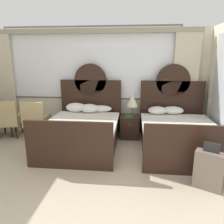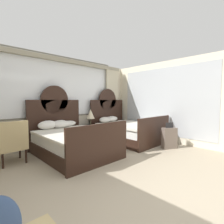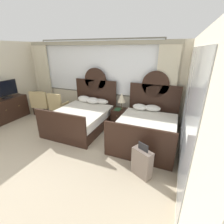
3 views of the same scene
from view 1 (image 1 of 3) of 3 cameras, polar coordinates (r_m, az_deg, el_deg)
The scene contains 10 objects.
wall_back_window at distance 5.81m, azimuth -5.64°, elevation 9.25°, with size 6.03×0.22×2.76m.
bed_near_window at distance 4.96m, azimuth -7.69°, elevation -4.73°, with size 1.60×2.13×1.83m.
bed_near_mirror at distance 4.92m, azimuth 16.99°, elevation -5.49°, with size 1.60×2.13×1.83m.
nightstand_between_beds at distance 5.45m, azimuth 4.77°, elevation -3.86°, with size 0.47×0.49×0.57m.
table_lamp_on_nightstand at distance 5.35m, azimuth 5.44°, elevation 3.03°, with size 0.27×0.27×0.54m.
book_on_nightstand at distance 5.27m, azimuth 4.53°, elevation -1.09°, with size 0.18×0.26×0.03m.
armchair_by_window_left at distance 5.64m, azimuth -19.67°, elevation -1.83°, with size 0.55×0.55×0.95m.
armchair_by_window_centre at distance 5.99m, azimuth -25.94°, elevation -1.55°, with size 0.65×0.65×0.95m.
armchair_by_window_right at distance 6.08m, azimuth -27.28°, elevation -1.48°, with size 0.70×0.70×0.95m.
suitcase_on_floor at distance 3.70m, azimuth 24.38°, elevation -13.94°, with size 0.46×0.36×0.76m.
Camera 1 is at (1.14, -1.60, 1.98)m, focal length 34.34 mm.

